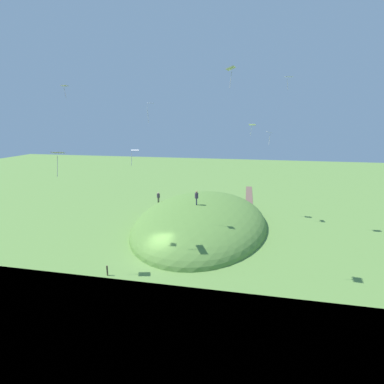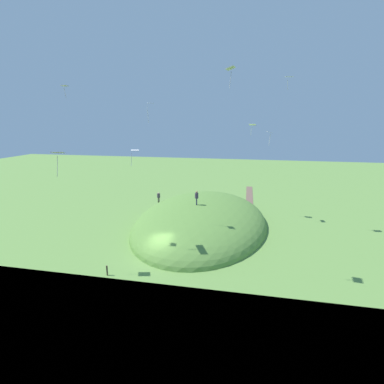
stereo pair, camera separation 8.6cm
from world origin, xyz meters
The scene contains 14 objects.
ground_plane centered at (0.00, 0.00, 0.00)m, with size 160.00×160.00×0.00m, color #669243.
grass_hill centered at (10.83, -2.52, 0.00)m, with size 26.78×16.93×6.30m, color #5D8B3B.
dirt_path centered at (26.92, -8.45, 0.02)m, with size 16.56×1.17×0.04m, color brown.
person_watching_kites centered at (8.90, -2.23, 4.22)m, with size 0.53×0.53×1.76m.
person_with_child centered at (14.51, 4.55, 2.48)m, with size 0.51×0.51×1.58m.
kite_0 centered at (3.46, 1.56, 14.77)m, with size 0.67×0.74×1.98m.
kite_1 centered at (-1.13, 7.85, 16.25)m, with size 0.52×0.68×1.14m.
kite_2 centered at (-0.96, 1.56, 10.68)m, with size 1.17×1.00×1.41m.
kite_3 centered at (15.96, -8.51, 12.69)m, with size 0.77×1.01×1.56m.
kite_4 centered at (-1.59, -6.86, 17.19)m, with size 1.04×0.78×1.59m.
kite_5 centered at (11.63, -12.44, 18.12)m, with size 0.72×0.97×1.48m.
kite_6 centered at (14.50, -10.74, 11.75)m, with size 1.02×0.76×1.79m.
kite_7 centered at (-4.01, 7.15, 10.61)m, with size 0.93×1.18×2.15m.
mooring_post centered at (-4.29, 3.26, 0.46)m, with size 0.14×0.14×0.92m, color brown.
Camera 2 is at (-26.35, -8.98, 13.35)m, focal length 28.09 mm.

